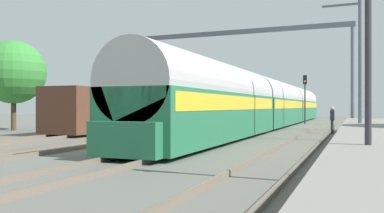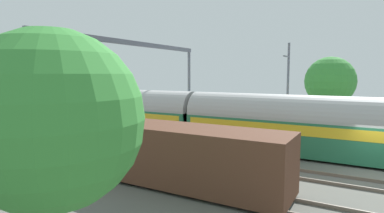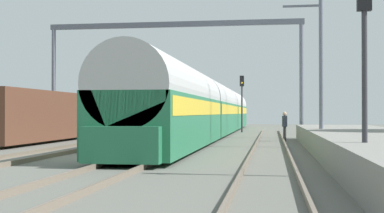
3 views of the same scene
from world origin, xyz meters
TOP-DOWN VIEW (x-y plane):
  - ground at (0.00, 0.00)m, footprint 120.00×120.00m
  - track_west at (-2.18, 0.00)m, footprint 1.51×60.00m
  - track_east at (2.18, 0.00)m, footprint 1.51×60.00m
  - track_far_east at (6.55, 0.00)m, footprint 1.52×60.00m
  - platform at (10.37, 2.00)m, footprint 4.40×28.00m
  - passenger_train at (2.18, 20.58)m, footprint 2.93×49.20m
  - freight_car at (-6.55, 9.59)m, footprint 2.80×13.00m
  - person_crossing at (7.36, 12.54)m, footprint 0.29×0.43m
  - railway_signal_near at (8.98, -5.15)m, footprint 0.36×0.30m
  - railway_signal_far at (4.10, 26.58)m, footprint 0.36×0.30m
  - catenary_gantry at (0.00, 16.61)m, footprint 17.51×0.28m
  - catenary_pole_east_mid at (8.91, 6.90)m, footprint 1.90×0.20m

SIDE VIEW (x-z plane):
  - ground at x=0.00m, z-range 0.00..0.00m
  - track_west at x=-2.18m, z-range 0.00..0.16m
  - track_east at x=2.18m, z-range 0.00..0.16m
  - track_far_east at x=6.55m, z-range 0.00..0.16m
  - platform at x=10.37m, z-range 0.00..0.90m
  - person_crossing at x=7.36m, z-range 0.16..1.89m
  - freight_car at x=-6.55m, z-range 0.12..2.82m
  - passenger_train at x=2.18m, z-range 0.06..3.88m
  - railway_signal_far at x=4.10m, z-range 0.68..5.51m
  - railway_signal_near at x=8.98m, z-range 0.72..5.91m
  - catenary_pole_east_mid at x=8.91m, z-range 0.15..8.15m
  - catenary_gantry at x=0.00m, z-range 2.03..9.89m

